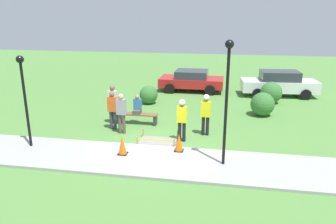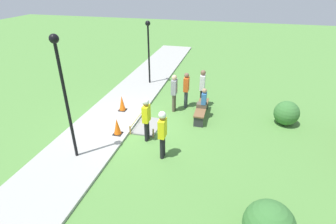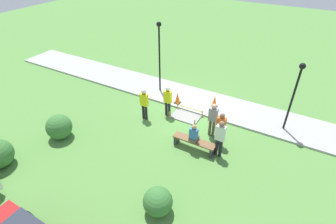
{
  "view_description": "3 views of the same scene",
  "coord_description": "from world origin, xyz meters",
  "px_view_note": "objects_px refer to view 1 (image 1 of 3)",
  "views": [
    {
      "loc": [
        2.43,
        -11.54,
        5.08
      ],
      "look_at": [
        0.2,
        1.03,
        1.16
      ],
      "focal_mm": 35.0,
      "sensor_mm": 36.0,
      "label": 1
    },
    {
      "loc": [
        8.91,
        3.77,
        5.69
      ],
      "look_at": [
        -0.3,
        1.39,
        0.73
      ],
      "focal_mm": 28.0,
      "sensor_mm": 36.0,
      "label": 2
    },
    {
      "loc": [
        -4.97,
        10.98,
        8.11
      ],
      "look_at": [
        0.26,
        1.76,
        0.92
      ],
      "focal_mm": 28.0,
      "sensor_mm": 36.0,
      "label": 3
    }
  ],
  "objects_px": {
    "traffic_cone_far_patch": "(179,142)",
    "lamppost_near": "(227,86)",
    "parked_car_white": "(279,83)",
    "bystander_in_gray_shirt": "(113,102)",
    "bystander_in_orange_shirt": "(112,108)",
    "parked_car_red": "(192,80)",
    "worker_assistant": "(182,117)",
    "park_bench": "(137,116)",
    "person_seated_on_bench": "(137,106)",
    "bystander_in_white_shirt": "(121,111)",
    "worker_supervisor": "(206,111)",
    "traffic_cone_near_patch": "(122,145)",
    "lamppost_far": "(24,87)"
  },
  "relations": [
    {
      "from": "traffic_cone_far_patch",
      "to": "lamppost_near",
      "type": "bearing_deg",
      "value": -26.24
    },
    {
      "from": "lamppost_near",
      "to": "parked_car_white",
      "type": "height_order",
      "value": "lamppost_near"
    },
    {
      "from": "parked_car_white",
      "to": "bystander_in_gray_shirt",
      "type": "bearing_deg",
      "value": -145.04
    },
    {
      "from": "bystander_in_orange_shirt",
      "to": "parked_car_red",
      "type": "height_order",
      "value": "bystander_in_orange_shirt"
    },
    {
      "from": "worker_assistant",
      "to": "park_bench",
      "type": "bearing_deg",
      "value": 143.17
    },
    {
      "from": "person_seated_on_bench",
      "to": "lamppost_near",
      "type": "xyz_separation_m",
      "value": [
        4.05,
        -3.85,
        1.94
      ]
    },
    {
      "from": "worker_assistant",
      "to": "bystander_in_white_shirt",
      "type": "distance_m",
      "value": 2.71
    },
    {
      "from": "bystander_in_gray_shirt",
      "to": "parked_car_red",
      "type": "distance_m",
      "value": 7.89
    },
    {
      "from": "lamppost_near",
      "to": "parked_car_white",
      "type": "distance_m",
      "value": 11.28
    },
    {
      "from": "worker_supervisor",
      "to": "lamppost_near",
      "type": "relative_size",
      "value": 0.43
    },
    {
      "from": "worker_supervisor",
      "to": "traffic_cone_near_patch",
      "type": "bearing_deg",
      "value": -135.95
    },
    {
      "from": "worker_supervisor",
      "to": "parked_car_red",
      "type": "distance_m",
      "value": 8.22
    },
    {
      "from": "park_bench",
      "to": "lamppost_far",
      "type": "height_order",
      "value": "lamppost_far"
    },
    {
      "from": "park_bench",
      "to": "bystander_in_orange_shirt",
      "type": "height_order",
      "value": "bystander_in_orange_shirt"
    },
    {
      "from": "person_seated_on_bench",
      "to": "bystander_in_gray_shirt",
      "type": "xyz_separation_m",
      "value": [
        -1.11,
        -0.2,
        0.2
      ]
    },
    {
      "from": "park_bench",
      "to": "parked_car_white",
      "type": "bearing_deg",
      "value": 42.95
    },
    {
      "from": "bystander_in_white_shirt",
      "to": "parked_car_red",
      "type": "relative_size",
      "value": 0.42
    },
    {
      "from": "lamppost_far",
      "to": "bystander_in_orange_shirt",
      "type": "bearing_deg",
      "value": 47.29
    },
    {
      "from": "traffic_cone_far_patch",
      "to": "traffic_cone_near_patch",
      "type": "bearing_deg",
      "value": -162.0
    },
    {
      "from": "worker_assistant",
      "to": "lamppost_far",
      "type": "relative_size",
      "value": 0.51
    },
    {
      "from": "park_bench",
      "to": "lamppost_near",
      "type": "relative_size",
      "value": 0.47
    },
    {
      "from": "park_bench",
      "to": "lamppost_far",
      "type": "relative_size",
      "value": 0.56
    },
    {
      "from": "worker_supervisor",
      "to": "parked_car_white",
      "type": "bearing_deg",
      "value": 62.26
    },
    {
      "from": "person_seated_on_bench",
      "to": "bystander_in_white_shirt",
      "type": "height_order",
      "value": "bystander_in_white_shirt"
    },
    {
      "from": "bystander_in_white_shirt",
      "to": "traffic_cone_near_patch",
      "type": "bearing_deg",
      "value": -71.86
    },
    {
      "from": "worker_supervisor",
      "to": "person_seated_on_bench",
      "type": "bearing_deg",
      "value": 163.62
    },
    {
      "from": "traffic_cone_far_patch",
      "to": "bystander_in_white_shirt",
      "type": "relative_size",
      "value": 0.38
    },
    {
      "from": "worker_assistant",
      "to": "parked_car_white",
      "type": "distance_m",
      "value": 9.92
    },
    {
      "from": "parked_car_white",
      "to": "park_bench",
      "type": "bearing_deg",
      "value": -141.72
    },
    {
      "from": "person_seated_on_bench",
      "to": "lamppost_far",
      "type": "distance_m",
      "value": 5.1
    },
    {
      "from": "traffic_cone_far_patch",
      "to": "worker_assistant",
      "type": "distance_m",
      "value": 1.36
    },
    {
      "from": "lamppost_near",
      "to": "bystander_in_orange_shirt",
      "type": "bearing_deg",
      "value": 149.41
    },
    {
      "from": "bystander_in_orange_shirt",
      "to": "bystander_in_white_shirt",
      "type": "relative_size",
      "value": 0.97
    },
    {
      "from": "bystander_in_gray_shirt",
      "to": "parked_car_white",
      "type": "xyz_separation_m",
      "value": [
        8.42,
        6.97,
        -0.26
      ]
    },
    {
      "from": "bystander_in_white_shirt",
      "to": "parked_car_white",
      "type": "xyz_separation_m",
      "value": [
        7.63,
        8.15,
        -0.21
      ]
    },
    {
      "from": "traffic_cone_near_patch",
      "to": "traffic_cone_far_patch",
      "type": "distance_m",
      "value": 2.08
    },
    {
      "from": "bystander_in_gray_shirt",
      "to": "parked_car_white",
      "type": "distance_m",
      "value": 10.93
    },
    {
      "from": "traffic_cone_near_patch",
      "to": "worker_assistant",
      "type": "height_order",
      "value": "worker_assistant"
    },
    {
      "from": "bystander_in_orange_shirt",
      "to": "parked_car_white",
      "type": "relative_size",
      "value": 0.37
    },
    {
      "from": "parked_car_white",
      "to": "lamppost_far",
      "type": "bearing_deg",
      "value": -140.46
    },
    {
      "from": "bystander_in_orange_shirt",
      "to": "lamppost_far",
      "type": "xyz_separation_m",
      "value": [
        -2.43,
        -2.63,
        1.44
      ]
    },
    {
      "from": "person_seated_on_bench",
      "to": "parked_car_white",
      "type": "relative_size",
      "value": 0.19
    },
    {
      "from": "bystander_in_white_shirt",
      "to": "lamppost_far",
      "type": "bearing_deg",
      "value": -143.96
    },
    {
      "from": "person_seated_on_bench",
      "to": "worker_supervisor",
      "type": "distance_m",
      "value": 3.39
    },
    {
      "from": "traffic_cone_near_patch",
      "to": "parked_car_white",
      "type": "distance_m",
      "value": 12.51
    },
    {
      "from": "lamppost_near",
      "to": "person_seated_on_bench",
      "type": "bearing_deg",
      "value": 136.48
    },
    {
      "from": "person_seated_on_bench",
      "to": "worker_supervisor",
      "type": "xyz_separation_m",
      "value": [
        3.24,
        -0.95,
        0.21
      ]
    },
    {
      "from": "person_seated_on_bench",
      "to": "bystander_in_orange_shirt",
      "type": "bearing_deg",
      "value": -133.61
    },
    {
      "from": "person_seated_on_bench",
      "to": "bystander_in_gray_shirt",
      "type": "relative_size",
      "value": 0.48
    },
    {
      "from": "traffic_cone_near_patch",
      "to": "lamppost_near",
      "type": "bearing_deg",
      "value": -2.68
    }
  ]
}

